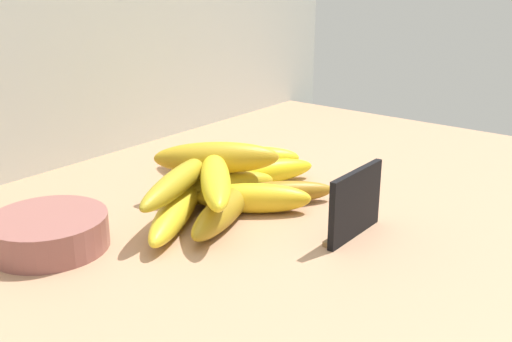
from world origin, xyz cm
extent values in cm
cube|color=tan|center=(0.00, 0.00, 1.50)|extent=(110.00, 76.00, 3.00)
cube|color=black|center=(-3.26, -12.24, 7.20)|extent=(11.00, 0.80, 8.40)
cube|color=olive|center=(-3.26, -11.44, 3.30)|extent=(9.90, 1.20, 0.60)
cylinder|color=#90554F|center=(-28.01, 13.91, 4.97)|extent=(13.63, 13.63, 3.94)
ellipsoid|color=#A5821D|center=(-10.35, 2.47, 4.90)|extent=(18.06, 9.30, 3.80)
ellipsoid|color=yellow|center=(7.28, 12.70, 5.07)|extent=(14.52, 14.36, 4.15)
ellipsoid|color=yellow|center=(-5.07, 1.92, 4.99)|extent=(12.25, 14.70, 3.98)
ellipsoid|color=yellow|center=(3.25, 7.93, 4.88)|extent=(18.21, 11.99, 3.76)
ellipsoid|color=gold|center=(-4.73, 7.88, 5.00)|extent=(16.03, 10.72, 4.00)
ellipsoid|color=#A1711D|center=(-0.90, 1.25, 4.61)|extent=(14.11, 13.17, 3.23)
ellipsoid|color=yellow|center=(-13.88, 7.28, 4.89)|extent=(19.99, 13.79, 3.78)
ellipsoid|color=yellow|center=(0.43, 15.70, 5.17)|extent=(7.13, 20.27, 4.34)
ellipsoid|color=yellow|center=(-10.32, 3.83, 8.68)|extent=(16.74, 16.25, 3.74)
ellipsoid|color=gold|center=(-4.73, 8.57, 9.20)|extent=(14.48, 15.88, 4.40)
ellipsoid|color=#A99120|center=(-13.03, 7.67, 8.39)|extent=(19.93, 10.11, 3.22)
camera|label=1|loc=(-63.29, -44.20, 34.27)|focal=42.41mm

